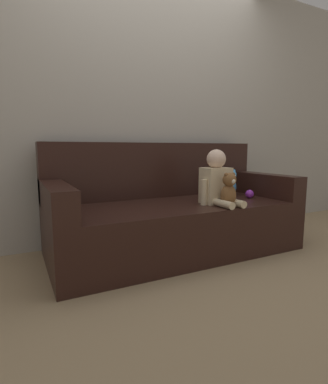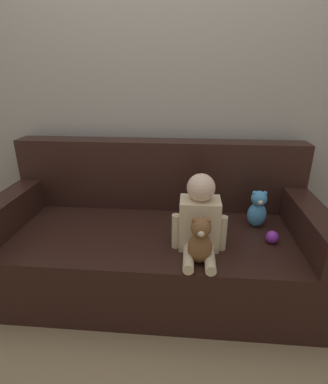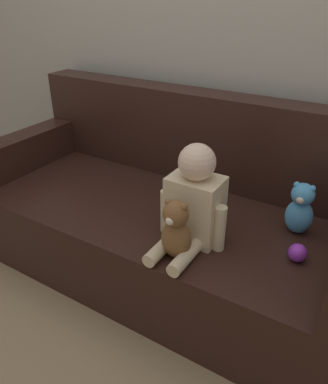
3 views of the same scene
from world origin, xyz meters
name	(u,v)px [view 1 (image 1 of 3)]	position (x,y,z in m)	size (l,w,h in m)	color
ground_plane	(175,251)	(0.00, 0.00, 0.00)	(12.00, 12.00, 0.00)	#9E8460
wall_back	(148,104)	(0.00, 0.55, 1.30)	(8.00, 0.05, 2.60)	#ADA89E
couch	(171,214)	(0.00, 0.07, 0.31)	(2.06, 0.93, 0.92)	black
person_baby	(217,181)	(0.28, -0.19, 0.61)	(0.31, 0.37, 0.44)	beige
teddy_bear_brown	(229,191)	(0.29, -0.34, 0.55)	(0.16, 0.12, 0.27)	brown
plush_toy_side	(231,183)	(0.67, 0.10, 0.55)	(0.12, 0.12, 0.25)	#4C9EDB
toy_ball	(250,194)	(0.72, -0.11, 0.46)	(0.08, 0.08, 0.08)	purple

